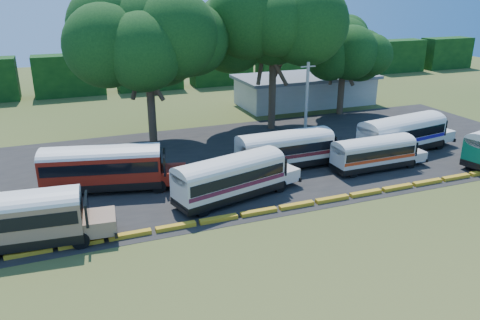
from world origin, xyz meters
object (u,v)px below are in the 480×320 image
object	(u,v)px
bus_cream_west	(232,176)
tree_west	(147,35)
bus_red	(105,165)
bus_white_red	(375,152)
bus_beige	(8,218)

from	to	relation	value
bus_cream_west	tree_west	bearing A→B (deg)	86.22
bus_red	tree_west	bearing A→B (deg)	72.71
bus_white_red	bus_cream_west	bearing A→B (deg)	-175.19
bus_white_red	tree_west	distance (m)	23.51
bus_red	bus_white_red	size ratio (longest dim) A/B	1.26
bus_red	tree_west	xyz separation A→B (m)	(5.65, 9.75, 8.91)
bus_white_red	tree_west	world-z (taller)	tree_west
bus_cream_west	bus_white_red	world-z (taller)	bus_cream_west
bus_red	tree_west	world-z (taller)	tree_west
bus_cream_west	tree_west	xyz separation A→B (m)	(-2.92, 14.99, 9.05)
bus_beige	bus_red	world-z (taller)	bus_red
bus_white_red	bus_red	bearing A→B (deg)	169.36
bus_beige	tree_west	xyz separation A→B (m)	(12.05, 16.83, 8.94)
bus_beige	bus_red	size ratio (longest dim) A/B	0.98
bus_red	bus_cream_west	distance (m)	10.04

